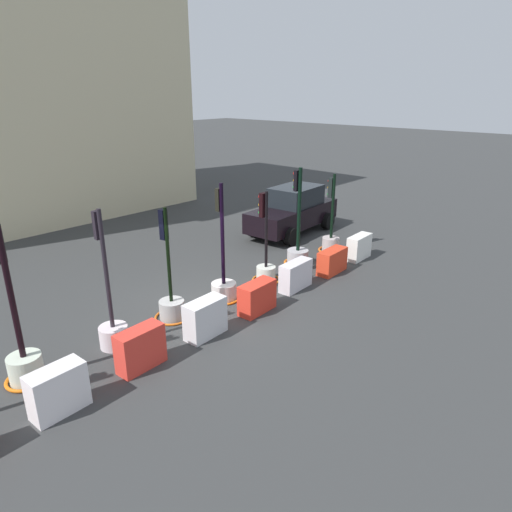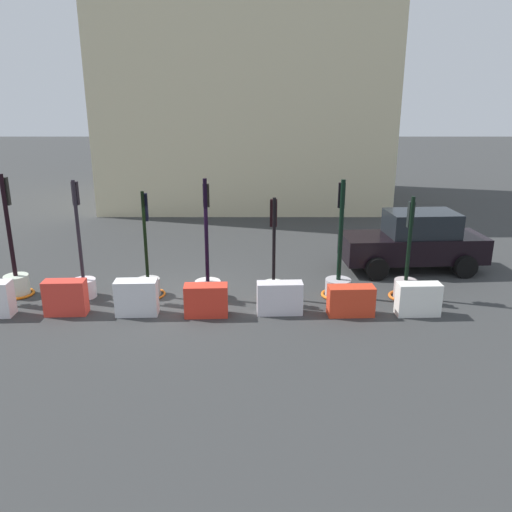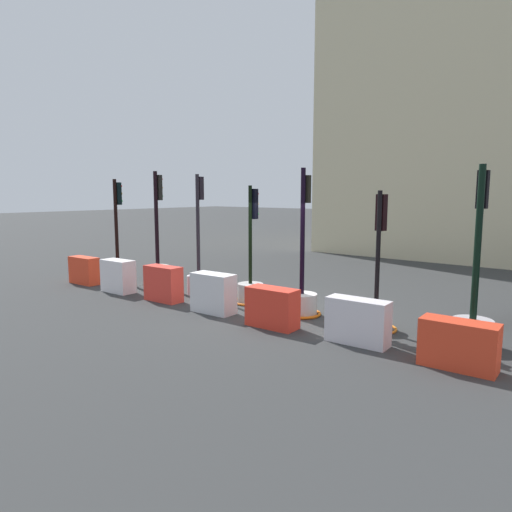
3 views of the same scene
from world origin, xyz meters
The scene contains 16 objects.
ground_plane centered at (0.00, 0.00, 0.00)m, with size 120.00×120.00×0.00m, color #353636.
traffic_light_0 centered at (-6.18, 0.07, 0.55)m, with size 0.92×0.92×3.17m.
traffic_light_1 centered at (-4.48, 0.31, 0.57)m, with size 0.87×0.87×3.37m.
traffic_light_2 centered at (-2.58, 0.18, 0.57)m, with size 0.65×0.65×3.23m.
traffic_light_3 centered at (-0.83, 0.29, 0.47)m, with size 0.92×0.92×2.92m.
traffic_light_4 centered at (0.83, 0.10, 0.49)m, with size 0.89×0.89×3.28m.
traffic_light_5 centered at (2.62, 0.10, 0.53)m, with size 0.86×0.86×2.79m.
traffic_light_6 centered at (4.41, 0.23, 0.52)m, with size 0.92×0.92×3.23m.
construction_barrier_0 centered at (-6.30, -1.04, 0.41)m, with size 1.07×0.44×0.82m.
construction_barrier_1 centered at (-4.48, -1.09, 0.45)m, with size 1.02×0.51×0.90m.
construction_barrier_2 centered at (-2.65, -1.00, 0.45)m, with size 1.05×0.47×0.90m.
construction_barrier_3 centered at (-0.86, -1.02, 0.46)m, with size 1.06×0.51×0.91m.
construction_barrier_4 centered at (0.90, -1.09, 0.41)m, with size 1.10×0.51×0.82m.
construction_barrier_5 centered at (2.75, -0.95, 0.42)m, with size 1.16×0.46×0.83m.
construction_barrier_6 centered at (4.53, -1.05, 0.38)m, with size 1.17×0.51×0.76m.
building_main_facade centered at (1.62, 14.63, 6.35)m, with size 14.13×9.71×12.66m.
Camera 3 is at (6.49, -8.48, 2.74)m, focal length 32.51 mm.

